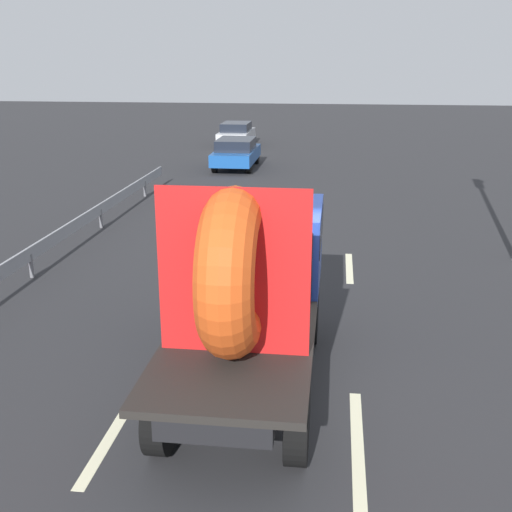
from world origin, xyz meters
name	(u,v)px	position (x,y,z in m)	size (l,w,h in m)	color
ground_plane	(271,377)	(0.00, 0.00, 0.00)	(120.00, 120.00, 0.00)	#28282B
flatbed_truck	(252,270)	(-0.32, 0.22, 1.67)	(2.02, 5.50, 3.30)	black
distant_sedan	(236,152)	(-3.54, 19.08, 0.70)	(1.72, 4.02, 1.31)	black
guardrail	(69,229)	(-5.85, 6.15, 0.53)	(0.10, 17.52, 0.71)	gray
lane_dash_left_near	(110,438)	(-1.93, -1.90, 0.00)	(2.16, 0.16, 0.01)	beige
lane_dash_left_far	(218,258)	(-1.93, 5.91, 0.00)	(2.28, 0.16, 0.01)	beige
lane_dash_right_near	(358,453)	(1.29, -1.84, 0.00)	(2.98, 0.16, 0.01)	beige
lane_dash_right_far	(349,268)	(1.29, 5.53, 0.00)	(2.22, 0.16, 0.01)	beige
oncoming_car	(236,133)	(-4.72, 26.66, 0.68)	(1.66, 3.87, 1.26)	black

